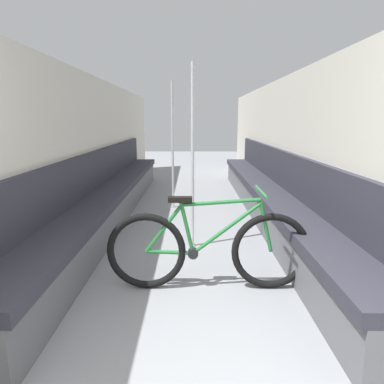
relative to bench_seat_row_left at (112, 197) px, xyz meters
The scene contains 7 objects.
wall_left 0.78m from the bench_seat_row_left, 146.20° to the right, with size 0.10×11.06×2.06m, color beige.
wall_right 2.70m from the bench_seat_row_left, ahead, with size 0.10×11.06×2.06m, color beige.
bench_seat_row_left is the anchor object (origin of this frame).
bench_seat_row_right 2.33m from the bench_seat_row_left, ahead, with size 0.50×6.79×1.01m.
bicycle 2.56m from the bench_seat_row_left, 58.48° to the right, with size 1.75×0.46×0.88m.
grab_pole_near 1.28m from the bench_seat_row_left, 36.47° to the left, with size 0.08×0.08×2.04m.
grab_pole_far 1.80m from the bench_seat_row_left, 43.82° to the right, with size 0.08×0.08×2.04m.
Camera 1 is at (0.03, -0.83, 1.45)m, focal length 32.00 mm.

